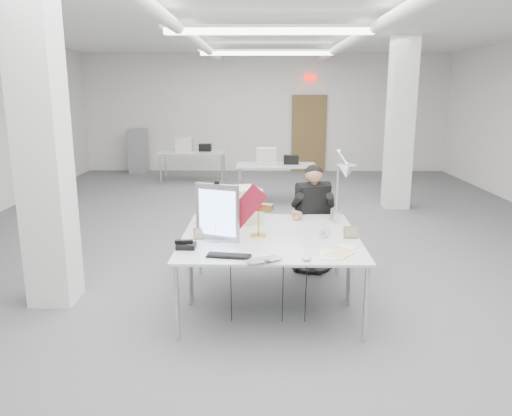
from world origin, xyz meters
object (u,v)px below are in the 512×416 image
(monitor, at_px, (217,212))
(laptop, at_px, (267,262))
(desk_phone, at_px, (186,246))
(office_chair, at_px, (312,230))
(seated_person, at_px, (313,201))
(beige_monitor, at_px, (239,205))
(bankers_lamp, at_px, (258,219))
(architect_lamp, at_px, (341,192))
(desk_main, at_px, (271,250))

(monitor, relative_size, laptop, 1.76)
(laptop, height_order, desk_phone, desk_phone)
(monitor, height_order, desk_phone, monitor)
(laptop, bearing_deg, office_chair, 44.13)
(seated_person, relative_size, beige_monitor, 2.12)
(seated_person, xyz_separation_m, monitor, (-1.07, -1.19, 0.14))
(desk_phone, bearing_deg, bankers_lamp, 32.23)
(seated_person, distance_m, architect_lamp, 0.81)
(desk_main, distance_m, beige_monitor, 1.05)
(beige_monitor, xyz_separation_m, architect_lamp, (1.10, -0.25, 0.20))
(desk_main, height_order, monitor, monitor)
(office_chair, relative_size, seated_person, 1.17)
(bankers_lamp, relative_size, beige_monitor, 0.87)
(desk_main, distance_m, office_chair, 1.62)
(bankers_lamp, distance_m, beige_monitor, 0.60)
(office_chair, bearing_deg, bankers_lamp, -139.26)
(seated_person, xyz_separation_m, desk_phone, (-1.34, -1.46, -0.12))
(office_chair, relative_size, beige_monitor, 2.47)
(office_chair, height_order, laptop, office_chair)
(beige_monitor, bearing_deg, desk_phone, -139.63)
(desk_main, relative_size, office_chair, 1.75)
(office_chair, relative_size, monitor, 1.80)
(seated_person, relative_size, desk_phone, 4.90)
(desk_main, bearing_deg, architect_lamp, 43.75)
(seated_person, height_order, beige_monitor, seated_person)
(bankers_lamp, height_order, architect_lamp, architect_lamp)
(office_chair, distance_m, beige_monitor, 1.12)
(desk_main, bearing_deg, bankers_lamp, 105.92)
(office_chair, distance_m, architect_lamp, 1.04)
(seated_person, bearing_deg, architect_lamp, -91.73)
(desk_main, relative_size, laptop, 5.57)
(monitor, xyz_separation_m, desk_phone, (-0.28, -0.27, -0.26))
(desk_main, bearing_deg, office_chair, 70.32)
(seated_person, xyz_separation_m, laptop, (-0.58, -1.88, -0.13))
(monitor, bearing_deg, architect_lamp, 41.68)
(bankers_lamp, height_order, desk_phone, bankers_lamp)
(desk_main, xyz_separation_m, bankers_lamp, (-0.12, 0.42, 0.19))
(desk_phone, bearing_deg, laptop, -28.26)
(office_chair, xyz_separation_m, architect_lamp, (0.22, -0.79, 0.64))
(laptop, bearing_deg, architect_lamp, 25.99)
(desk_phone, bearing_deg, office_chair, 49.03)
(laptop, distance_m, bankers_lamp, 0.86)
(office_chair, xyz_separation_m, bankers_lamp, (-0.66, -1.09, 0.42))
(seated_person, bearing_deg, laptop, -125.24)
(seated_person, bearing_deg, desk_main, -128.40)
(office_chair, xyz_separation_m, monitor, (-1.07, -1.24, 0.53))
(seated_person, bearing_deg, monitor, -149.86)
(desk_main, distance_m, desk_phone, 0.80)
(architect_lamp, bearing_deg, bankers_lamp, -147.03)
(office_chair, relative_size, desk_phone, 5.72)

